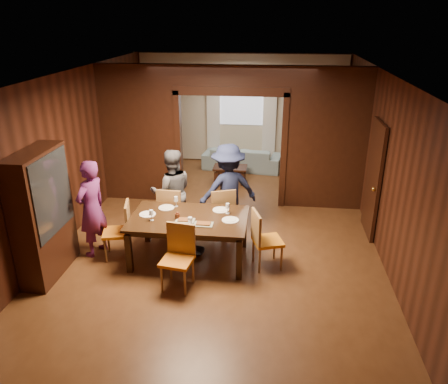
# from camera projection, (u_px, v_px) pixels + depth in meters

# --- Properties ---
(floor) EXTENTS (9.00, 9.00, 0.00)m
(floor) POSITION_uv_depth(u_px,v_px,m) (221.00, 236.00, 8.06)
(floor) COLOR #4F2D16
(floor) RESTS_ON ground
(ceiling) EXTENTS (5.50, 9.00, 0.02)m
(ceiling) POSITION_uv_depth(u_px,v_px,m) (221.00, 75.00, 6.96)
(ceiling) COLOR silver
(ceiling) RESTS_ON room_walls
(room_walls) EXTENTS (5.52, 9.01, 2.90)m
(room_walls) POSITION_uv_depth(u_px,v_px,m) (232.00, 131.00, 9.23)
(room_walls) COLOR black
(room_walls) RESTS_ON floor
(person_purple) EXTENTS (0.58, 0.71, 1.66)m
(person_purple) POSITION_uv_depth(u_px,v_px,m) (92.00, 209.00, 7.19)
(person_purple) COLOR #652261
(person_purple) RESTS_ON floor
(person_grey) EXTENTS (0.94, 0.83, 1.60)m
(person_grey) POSITION_uv_depth(u_px,v_px,m) (172.00, 192.00, 7.94)
(person_grey) COLOR #4D4E54
(person_grey) RESTS_ON floor
(person_navy) EXTENTS (1.26, 1.03, 1.70)m
(person_navy) POSITION_uv_depth(u_px,v_px,m) (228.00, 189.00, 7.93)
(person_navy) COLOR #181F3E
(person_navy) RESTS_ON floor
(sofa) EXTENTS (2.10, 1.03, 0.59)m
(sofa) POSITION_uv_depth(u_px,v_px,m) (242.00, 158.00, 11.48)
(sofa) COLOR #809EA8
(sofa) RESTS_ON floor
(serving_bowl) EXTENTS (0.32, 0.32, 0.08)m
(serving_bowl) POSITION_uv_depth(u_px,v_px,m) (194.00, 212.00, 7.16)
(serving_bowl) COLOR black
(serving_bowl) RESTS_ON dining_table
(dining_table) EXTENTS (1.89, 1.18, 0.76)m
(dining_table) POSITION_uv_depth(u_px,v_px,m) (189.00, 238.00, 7.19)
(dining_table) COLOR black
(dining_table) RESTS_ON floor
(coffee_table) EXTENTS (0.80, 0.50, 0.40)m
(coffee_table) POSITION_uv_depth(u_px,v_px,m) (230.00, 174.00, 10.58)
(coffee_table) COLOR black
(coffee_table) RESTS_ON floor
(chair_left) EXTENTS (0.53, 0.53, 0.97)m
(chair_left) POSITION_uv_depth(u_px,v_px,m) (117.00, 231.00, 7.22)
(chair_left) COLOR orange
(chair_left) RESTS_ON floor
(chair_right) EXTENTS (0.56, 0.56, 0.97)m
(chair_right) POSITION_uv_depth(u_px,v_px,m) (268.00, 239.00, 6.94)
(chair_right) COLOR orange
(chair_right) RESTS_ON floor
(chair_far_l) EXTENTS (0.45, 0.45, 0.97)m
(chair_far_l) POSITION_uv_depth(u_px,v_px,m) (172.00, 211.00, 7.93)
(chair_far_l) COLOR orange
(chair_far_l) RESTS_ON floor
(chair_far_r) EXTENTS (0.56, 0.56, 0.97)m
(chair_far_r) POSITION_uv_depth(u_px,v_px,m) (221.00, 211.00, 7.92)
(chair_far_r) COLOR #DB4714
(chair_far_r) RESTS_ON floor
(chair_near) EXTENTS (0.50, 0.50, 0.97)m
(chair_near) POSITION_uv_depth(u_px,v_px,m) (177.00, 259.00, 6.38)
(chair_near) COLOR #CB6913
(chair_near) RESTS_ON floor
(hutch) EXTENTS (0.40, 1.20, 2.00)m
(hutch) POSITION_uv_depth(u_px,v_px,m) (43.00, 215.00, 6.57)
(hutch) COLOR black
(hutch) RESTS_ON floor
(door_right) EXTENTS (0.06, 0.90, 2.10)m
(door_right) POSITION_uv_depth(u_px,v_px,m) (374.00, 180.00, 7.83)
(door_right) COLOR black
(door_right) RESTS_ON floor
(window_far) EXTENTS (1.20, 0.03, 1.30)m
(window_far) POSITION_uv_depth(u_px,v_px,m) (242.00, 100.00, 11.50)
(window_far) COLOR silver
(window_far) RESTS_ON back_wall
(curtain_left) EXTENTS (0.35, 0.06, 2.40)m
(curtain_left) POSITION_uv_depth(u_px,v_px,m) (213.00, 117.00, 11.71)
(curtain_left) COLOR white
(curtain_left) RESTS_ON back_wall
(curtain_right) EXTENTS (0.35, 0.06, 2.40)m
(curtain_right) POSITION_uv_depth(u_px,v_px,m) (269.00, 118.00, 11.55)
(curtain_right) COLOR white
(curtain_right) RESTS_ON back_wall
(plate_left) EXTENTS (0.27, 0.27, 0.01)m
(plate_left) POSITION_uv_depth(u_px,v_px,m) (148.00, 214.00, 7.14)
(plate_left) COLOR white
(plate_left) RESTS_ON dining_table
(plate_far_l) EXTENTS (0.27, 0.27, 0.01)m
(plate_far_l) POSITION_uv_depth(u_px,v_px,m) (167.00, 208.00, 7.39)
(plate_far_l) COLOR silver
(plate_far_l) RESTS_ON dining_table
(plate_far_r) EXTENTS (0.27, 0.27, 0.01)m
(plate_far_r) POSITION_uv_depth(u_px,v_px,m) (221.00, 210.00, 7.30)
(plate_far_r) COLOR silver
(plate_far_r) RESTS_ON dining_table
(plate_right) EXTENTS (0.27, 0.27, 0.01)m
(plate_right) POSITION_uv_depth(u_px,v_px,m) (230.00, 220.00, 6.94)
(plate_right) COLOR silver
(plate_right) RESTS_ON dining_table
(plate_near) EXTENTS (0.27, 0.27, 0.01)m
(plate_near) POSITION_uv_depth(u_px,v_px,m) (185.00, 228.00, 6.69)
(plate_near) COLOR white
(plate_near) RESTS_ON dining_table
(platter_a) EXTENTS (0.30, 0.20, 0.04)m
(platter_a) POSITION_uv_depth(u_px,v_px,m) (185.00, 220.00, 6.91)
(platter_a) COLOR gray
(platter_a) RESTS_ON dining_table
(platter_b) EXTENTS (0.30, 0.20, 0.04)m
(platter_b) POSITION_uv_depth(u_px,v_px,m) (203.00, 224.00, 6.79)
(platter_b) COLOR gray
(platter_b) RESTS_ON dining_table
(wineglass_left) EXTENTS (0.08, 0.08, 0.18)m
(wineglass_left) POSITION_uv_depth(u_px,v_px,m) (151.00, 215.00, 6.91)
(wineglass_left) COLOR white
(wineglass_left) RESTS_ON dining_table
(wineglass_far) EXTENTS (0.08, 0.08, 0.18)m
(wineglass_far) POSITION_uv_depth(u_px,v_px,m) (176.00, 201.00, 7.42)
(wineglass_far) COLOR silver
(wineglass_far) RESTS_ON dining_table
(wineglass_right) EXTENTS (0.08, 0.08, 0.18)m
(wineglass_right) POSITION_uv_depth(u_px,v_px,m) (228.00, 208.00, 7.15)
(wineglass_right) COLOR white
(wineglass_right) RESTS_ON dining_table
(tumbler) EXTENTS (0.07, 0.07, 0.14)m
(tumbler) POSITION_uv_depth(u_px,v_px,m) (190.00, 221.00, 6.75)
(tumbler) COLOR white
(tumbler) RESTS_ON dining_table
(condiment_jar) EXTENTS (0.08, 0.08, 0.11)m
(condiment_jar) POSITION_uv_depth(u_px,v_px,m) (177.00, 216.00, 6.98)
(condiment_jar) COLOR #461F10
(condiment_jar) RESTS_ON dining_table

